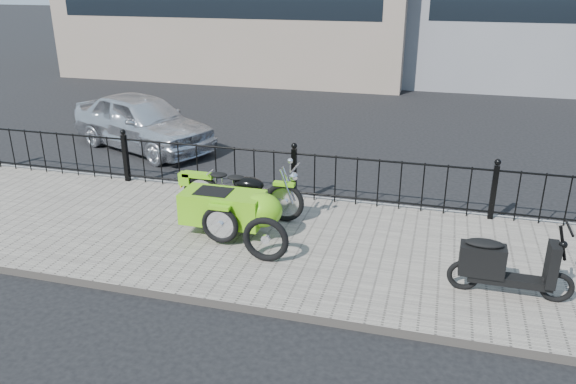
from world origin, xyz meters
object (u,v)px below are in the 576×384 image
(motorcycle_sidecar, at_px, (237,205))
(spare_tire, at_px, (266,239))
(sedan_car, at_px, (142,121))
(scooter, at_px, (502,266))

(motorcycle_sidecar, distance_m, spare_tire, 1.13)
(spare_tire, bearing_deg, sedan_car, 133.68)
(sedan_car, bearing_deg, scooter, -99.56)
(motorcycle_sidecar, bearing_deg, sedan_car, 133.95)
(scooter, distance_m, spare_tire, 3.23)
(scooter, xyz_separation_m, spare_tire, (-3.23, 0.04, -0.06))
(motorcycle_sidecar, bearing_deg, scooter, -12.34)
(motorcycle_sidecar, distance_m, sedan_car, 5.76)
(motorcycle_sidecar, height_order, scooter, scooter)
(scooter, height_order, spare_tire, scooter)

